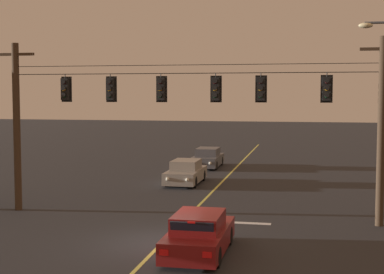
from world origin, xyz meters
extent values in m
plane|color=#28282B|center=(0.00, 0.00, 0.00)|extent=(180.00, 180.00, 0.00)
cube|color=#D1C64C|center=(0.00, 10.32, 0.00)|extent=(0.14, 60.00, 0.01)
cube|color=silver|center=(1.90, 3.72, 0.00)|extent=(3.40, 0.36, 0.01)
cylinder|color=#423021|center=(-7.87, 4.32, 3.77)|extent=(0.32, 0.32, 7.54)
cube|color=#423021|center=(-7.87, 4.32, 7.04)|extent=(1.80, 0.12, 0.12)
cylinder|color=slate|center=(-7.87, 4.32, 6.69)|extent=(0.12, 0.12, 0.18)
cylinder|color=#423021|center=(7.87, 4.32, 3.77)|extent=(0.32, 0.32, 7.54)
cube|color=#423021|center=(7.87, 4.32, 7.04)|extent=(1.80, 0.12, 0.12)
cylinder|color=slate|center=(7.87, 4.32, 6.69)|extent=(0.12, 0.12, 0.18)
cylinder|color=black|center=(0.00, 4.32, 6.14)|extent=(15.73, 0.03, 0.03)
cylinder|color=black|center=(0.00, 4.32, 6.49)|extent=(15.73, 0.02, 0.02)
cylinder|color=black|center=(-5.50, 4.32, 6.05)|extent=(0.04, 0.04, 0.18)
cube|color=black|center=(-5.50, 4.32, 5.48)|extent=(0.32, 0.26, 0.96)
cube|color=black|center=(-5.50, 4.46, 5.48)|extent=(0.48, 0.03, 1.12)
sphere|color=#380A0A|center=(-5.50, 4.16, 5.77)|extent=(0.17, 0.17, 0.17)
cylinder|color=black|center=(-5.50, 4.12, 5.81)|extent=(0.20, 0.10, 0.20)
sphere|color=orange|center=(-5.50, 4.16, 5.48)|extent=(0.17, 0.17, 0.17)
cylinder|color=black|center=(-5.50, 4.12, 5.52)|extent=(0.20, 0.10, 0.20)
sphere|color=black|center=(-5.50, 4.16, 5.19)|extent=(0.17, 0.17, 0.17)
cylinder|color=black|center=(-5.50, 4.12, 5.23)|extent=(0.20, 0.10, 0.20)
cylinder|color=black|center=(-3.41, 4.32, 6.05)|extent=(0.04, 0.04, 0.18)
cube|color=black|center=(-3.41, 4.32, 5.48)|extent=(0.32, 0.26, 0.96)
cube|color=black|center=(-3.41, 4.46, 5.48)|extent=(0.48, 0.03, 1.12)
sphere|color=#380A0A|center=(-3.41, 4.16, 5.77)|extent=(0.17, 0.17, 0.17)
cylinder|color=black|center=(-3.41, 4.12, 5.81)|extent=(0.20, 0.10, 0.20)
sphere|color=orange|center=(-3.41, 4.16, 5.48)|extent=(0.17, 0.17, 0.17)
cylinder|color=black|center=(-3.41, 4.12, 5.52)|extent=(0.20, 0.10, 0.20)
sphere|color=black|center=(-3.41, 4.16, 5.19)|extent=(0.17, 0.17, 0.17)
cylinder|color=black|center=(-3.41, 4.12, 5.23)|extent=(0.20, 0.10, 0.20)
cylinder|color=black|center=(-1.15, 4.32, 6.05)|extent=(0.04, 0.04, 0.18)
cube|color=black|center=(-1.15, 4.32, 5.48)|extent=(0.32, 0.26, 0.96)
cube|color=black|center=(-1.15, 4.46, 5.48)|extent=(0.48, 0.03, 1.12)
sphere|color=#380A0A|center=(-1.15, 4.16, 5.77)|extent=(0.17, 0.17, 0.17)
cylinder|color=black|center=(-1.15, 4.12, 5.81)|extent=(0.20, 0.10, 0.20)
sphere|color=orange|center=(-1.15, 4.16, 5.48)|extent=(0.17, 0.17, 0.17)
cylinder|color=black|center=(-1.15, 4.12, 5.52)|extent=(0.20, 0.10, 0.20)
sphere|color=black|center=(-1.15, 4.16, 5.19)|extent=(0.17, 0.17, 0.17)
cylinder|color=black|center=(-1.15, 4.12, 5.23)|extent=(0.20, 0.10, 0.20)
cylinder|color=black|center=(1.21, 4.32, 6.05)|extent=(0.04, 0.04, 0.18)
cube|color=black|center=(1.21, 4.32, 5.48)|extent=(0.32, 0.26, 0.96)
cube|color=black|center=(1.21, 4.46, 5.48)|extent=(0.48, 0.03, 1.12)
sphere|color=#380A0A|center=(1.21, 4.16, 5.77)|extent=(0.17, 0.17, 0.17)
cylinder|color=black|center=(1.21, 4.12, 5.81)|extent=(0.20, 0.10, 0.20)
sphere|color=orange|center=(1.21, 4.16, 5.48)|extent=(0.17, 0.17, 0.17)
cylinder|color=black|center=(1.21, 4.12, 5.52)|extent=(0.20, 0.10, 0.20)
sphere|color=black|center=(1.21, 4.16, 5.19)|extent=(0.17, 0.17, 0.17)
cylinder|color=black|center=(1.21, 4.12, 5.23)|extent=(0.20, 0.10, 0.20)
cylinder|color=black|center=(3.09, 4.32, 6.05)|extent=(0.04, 0.04, 0.18)
cube|color=black|center=(3.09, 4.32, 5.48)|extent=(0.32, 0.26, 0.96)
cube|color=black|center=(3.09, 4.46, 5.48)|extent=(0.48, 0.03, 1.12)
sphere|color=#380A0A|center=(3.09, 4.16, 5.77)|extent=(0.17, 0.17, 0.17)
cylinder|color=black|center=(3.09, 4.12, 5.81)|extent=(0.20, 0.10, 0.20)
sphere|color=orange|center=(3.09, 4.16, 5.48)|extent=(0.17, 0.17, 0.17)
cylinder|color=black|center=(3.09, 4.12, 5.52)|extent=(0.20, 0.10, 0.20)
sphere|color=black|center=(3.09, 4.16, 5.19)|extent=(0.17, 0.17, 0.17)
cylinder|color=black|center=(3.09, 4.12, 5.23)|extent=(0.20, 0.10, 0.20)
cylinder|color=black|center=(5.73, 4.32, 6.05)|extent=(0.04, 0.04, 0.18)
cube|color=black|center=(5.73, 4.32, 5.48)|extent=(0.32, 0.26, 0.96)
cube|color=black|center=(5.73, 4.46, 5.48)|extent=(0.48, 0.03, 1.12)
sphere|color=#380A0A|center=(5.73, 4.16, 5.77)|extent=(0.17, 0.17, 0.17)
cylinder|color=black|center=(5.73, 4.12, 5.81)|extent=(0.20, 0.10, 0.20)
sphere|color=orange|center=(5.73, 4.16, 5.48)|extent=(0.17, 0.17, 0.17)
cylinder|color=black|center=(5.73, 4.12, 5.52)|extent=(0.20, 0.10, 0.20)
sphere|color=black|center=(5.73, 4.16, 5.19)|extent=(0.17, 0.17, 0.17)
cylinder|color=black|center=(5.73, 4.12, 5.23)|extent=(0.20, 0.10, 0.20)
cube|color=maroon|center=(1.55, -1.10, 0.51)|extent=(1.80, 4.30, 0.68)
cube|color=maroon|center=(1.55, -1.22, 1.12)|extent=(1.51, 2.15, 0.54)
cube|color=black|center=(1.55, -0.28, 1.12)|extent=(1.40, 0.21, 0.48)
cube|color=black|center=(1.55, -2.28, 1.12)|extent=(1.37, 0.18, 0.46)
cylinder|color=black|center=(0.75, 0.23, 0.32)|extent=(0.22, 0.64, 0.64)
cylinder|color=black|center=(2.34, 0.23, 0.32)|extent=(0.22, 0.64, 0.64)
cylinder|color=black|center=(0.75, -2.43, 0.32)|extent=(0.22, 0.64, 0.64)
cylinder|color=black|center=(2.34, -2.43, 0.32)|extent=(0.22, 0.64, 0.64)
cube|color=red|center=(0.90, -3.27, 0.61)|extent=(0.28, 0.03, 0.18)
cube|color=red|center=(2.19, -3.27, 0.61)|extent=(0.28, 0.03, 0.18)
cube|color=red|center=(1.55, -2.39, 1.35)|extent=(0.24, 0.04, 0.06)
cube|color=gray|center=(-2.01, 13.29, 0.51)|extent=(1.80, 4.30, 0.68)
cube|color=gray|center=(-2.01, 13.41, 1.12)|extent=(1.51, 2.15, 0.54)
cube|color=black|center=(-2.01, 12.47, 1.12)|extent=(1.40, 0.21, 0.48)
cube|color=black|center=(-2.01, 14.47, 1.12)|extent=(1.37, 0.18, 0.46)
cylinder|color=black|center=(-1.21, 11.96, 0.32)|extent=(0.22, 0.64, 0.64)
cylinder|color=black|center=(-2.80, 11.96, 0.32)|extent=(0.22, 0.64, 0.64)
cylinder|color=black|center=(-1.21, 14.62, 0.32)|extent=(0.22, 0.64, 0.64)
cylinder|color=black|center=(-2.80, 14.62, 0.32)|extent=(0.22, 0.64, 0.64)
sphere|color=white|center=(-1.45, 11.12, 0.57)|extent=(0.20, 0.20, 0.20)
sphere|color=white|center=(-2.56, 11.12, 0.57)|extent=(0.20, 0.20, 0.20)
cube|color=#4C4C51|center=(-2.04, 20.93, 0.51)|extent=(1.80, 4.30, 0.68)
cube|color=#4C4C51|center=(-2.04, 21.05, 1.12)|extent=(1.51, 2.15, 0.54)
cube|color=black|center=(-2.04, 20.11, 1.12)|extent=(1.40, 0.21, 0.48)
cube|color=black|center=(-2.04, 22.11, 1.12)|extent=(1.37, 0.18, 0.46)
cylinder|color=black|center=(-1.24, 19.60, 0.32)|extent=(0.22, 0.64, 0.64)
cylinder|color=black|center=(-2.83, 19.60, 0.32)|extent=(0.22, 0.64, 0.64)
cylinder|color=black|center=(-1.24, 22.26, 0.32)|extent=(0.22, 0.64, 0.64)
cylinder|color=black|center=(-2.83, 22.26, 0.32)|extent=(0.22, 0.64, 0.64)
sphere|color=white|center=(-1.48, 18.76, 0.57)|extent=(0.20, 0.20, 0.20)
sphere|color=white|center=(-2.59, 18.76, 0.57)|extent=(0.20, 0.20, 0.20)
ellipsoid|color=beige|center=(7.19, 4.41, 7.97)|extent=(0.56, 0.30, 0.22)
camera|label=1|loc=(5.01, -19.30, 5.28)|focal=53.49mm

